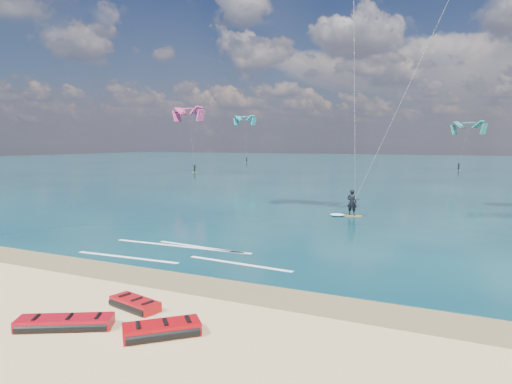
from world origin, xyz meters
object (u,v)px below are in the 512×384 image
packed_kite_left (65,328)px  packed_kite_right (162,336)px  packed_kite_mid (135,308)px  kitesurfer_main (378,76)px

packed_kite_left → packed_kite_right: size_ratio=1.24×
packed_kite_mid → kitesurfer_main: size_ratio=0.11×
packed_kite_right → kitesurfer_main: kitesurfer_main is taller
packed_kite_mid → kitesurfer_main: kitesurfer_main is taller
kitesurfer_main → packed_kite_left: bearing=-110.8°
packed_kite_left → packed_kite_right: bearing=-13.9°
packed_kite_mid → packed_kite_right: packed_kite_right is taller
packed_kite_left → packed_kite_mid: bearing=40.3°
packed_kite_left → packed_kite_right: 3.10m
packed_kite_mid → kitesurfer_main: 21.88m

